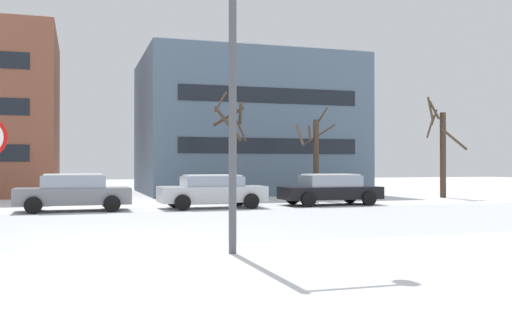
{
  "coord_description": "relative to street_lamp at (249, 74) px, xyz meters",
  "views": [
    {
      "loc": [
        -1.3,
        -13.7,
        1.79
      ],
      "look_at": [
        4.79,
        5.89,
        1.98
      ],
      "focal_mm": 40.11,
      "sensor_mm": 36.0,
      "label": 1
    }
  ],
  "objects": [
    {
      "name": "street_lamp",
      "position": [
        0.0,
        0.0,
        0.0
      ],
      "size": [
        1.99,
        0.36,
        5.98
      ],
      "color": "#4C4F54",
      "rests_on": "ground"
    },
    {
      "name": "tree_far_mid",
      "position": [
        15.9,
        15.91,
        -0.94
      ],
      "size": [
        2.05,
        2.08,
        5.69
      ],
      "color": "#423326",
      "rests_on": "ground"
    },
    {
      "name": "parked_car_gray",
      "position": [
        -3.54,
        12.24,
        -2.92
      ],
      "size": [
        4.36,
        2.2,
        1.45
      ],
      "color": "slate",
      "rests_on": "ground"
    },
    {
      "name": "building_far_right",
      "position": [
        7.19,
        25.31,
        0.74
      ],
      "size": [
        13.39,
        11.01,
        8.81
      ],
      "color": "slate",
      "rests_on": "ground"
    },
    {
      "name": "road_surface",
      "position": [
        -2.04,
        6.32,
        -3.66
      ],
      "size": [
        80.0,
        9.65,
        0.0
      ],
      "color": "silver",
      "rests_on": "ground"
    },
    {
      "name": "tree_far_left",
      "position": [
        8.26,
        15.9,
        -1.33
      ],
      "size": [
        2.28,
        1.95,
        4.79
      ],
      "color": "#423326",
      "rests_on": "ground"
    },
    {
      "name": "parked_car_black",
      "position": [
        7.52,
        12.4,
        -2.95
      ],
      "size": [
        4.53,
        2.1,
        1.4
      ],
      "color": "black",
      "rests_on": "ground"
    },
    {
      "name": "parked_car_silver",
      "position": [
        1.99,
        12.13,
        -2.94
      ],
      "size": [
        4.41,
        2.16,
        1.39
      ],
      "color": "silver",
      "rests_on": "ground"
    },
    {
      "name": "tree_far_right",
      "position": [
        3.7,
        15.22,
        -1.0
      ],
      "size": [
        1.79,
        1.98,
        5.42
      ],
      "color": "#423326",
      "rests_on": "ground"
    },
    {
      "name": "ground_plane",
      "position": [
        -2.04,
        2.49,
        -3.66
      ],
      "size": [
        120.0,
        120.0,
        0.0
      ],
      "primitive_type": "plane",
      "color": "white"
    }
  ]
}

